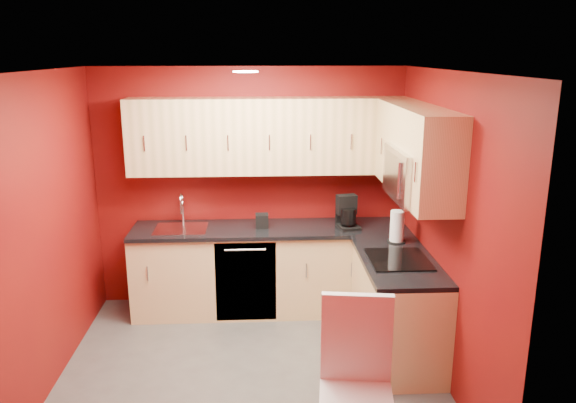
{
  "coord_description": "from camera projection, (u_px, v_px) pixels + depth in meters",
  "views": [
    {
      "loc": [
        0.1,
        -4.26,
        2.64
      ],
      "look_at": [
        0.35,
        0.55,
        1.35
      ],
      "focal_mm": 35.0,
      "sensor_mm": 36.0,
      "label": 1
    }
  ],
  "objects": [
    {
      "name": "coffee_maker",
      "position": [
        349.0,
        212.0,
        5.64
      ],
      "size": [
        0.25,
        0.3,
        0.33
      ],
      "primitive_type": null,
      "rotation": [
        0.0,
        0.0,
        0.21
      ],
      "color": "black",
      "rests_on": "countertop_back"
    },
    {
      "name": "napkin_holder",
      "position": [
        262.0,
        221.0,
        5.69
      ],
      "size": [
        0.13,
        0.13,
        0.14
      ],
      "primitive_type": null,
      "rotation": [
        0.0,
        0.0,
        0.02
      ],
      "color": "black",
      "rests_on": "countertop_back"
    },
    {
      "name": "base_cabinets_back",
      "position": [
        270.0,
        270.0,
        5.84
      ],
      "size": [
        2.8,
        0.6,
        0.87
      ],
      "primitive_type": "cube",
      "color": "#DCC27D",
      "rests_on": "floor"
    },
    {
      "name": "dishwasher_front",
      "position": [
        246.0,
        282.0,
        5.55
      ],
      "size": [
        0.6,
        0.02,
        0.82
      ],
      "primitive_type": "cube",
      "color": "black",
      "rests_on": "base_cabinets_back"
    },
    {
      "name": "base_cabinets_right",
      "position": [
        396.0,
        308.0,
        4.98
      ],
      "size": [
        0.6,
        1.3,
        0.87
      ],
      "primitive_type": "cube",
      "color": "#DCC27D",
      "rests_on": "floor"
    },
    {
      "name": "microwave",
      "position": [
        417.0,
        174.0,
        4.62
      ],
      "size": [
        0.42,
        0.76,
        0.42
      ],
      "color": "silver",
      "rests_on": "upper_cabinets_right"
    },
    {
      "name": "cooktop",
      "position": [
        398.0,
        259.0,
        4.81
      ],
      "size": [
        0.5,
        0.55,
        0.01
      ],
      "primitive_type": "cube",
      "color": "black",
      "rests_on": "countertop_right"
    },
    {
      "name": "downlight",
      "position": [
        246.0,
        72.0,
        4.43
      ],
      "size": [
        0.2,
        0.2,
        0.01
      ],
      "primitive_type": "cylinder",
      "color": "white",
      "rests_on": "ceiling"
    },
    {
      "name": "countertop_right",
      "position": [
        398.0,
        261.0,
        4.85
      ],
      "size": [
        0.63,
        1.27,
        0.04
      ],
      "primitive_type": "cube",
      "color": "black",
      "rests_on": "base_cabinets_right"
    },
    {
      "name": "dining_chair",
      "position": [
        356.0,
        392.0,
        3.51
      ],
      "size": [
        0.52,
        0.54,
        1.14
      ],
      "primitive_type": null,
      "rotation": [
        0.0,
        0.0,
        -0.13
      ],
      "color": "silver",
      "rests_on": "floor"
    },
    {
      "name": "ceiling",
      "position": [
        245.0,
        71.0,
        4.14
      ],
      "size": [
        3.2,
        3.2,
        0.0
      ],
      "primitive_type": "plane",
      "rotation": [
        3.14,
        0.0,
        0.0
      ],
      "color": "white",
      "rests_on": "wall_back"
    },
    {
      "name": "upper_cabinets_back",
      "position": [
        269.0,
        136.0,
        5.6
      ],
      "size": [
        2.8,
        0.35,
        0.75
      ],
      "primitive_type": "cube",
      "color": "#E7BC83",
      "rests_on": "wall_back"
    },
    {
      "name": "countertop_back",
      "position": [
        270.0,
        229.0,
        5.71
      ],
      "size": [
        2.8,
        0.63,
        0.04
      ],
      "primitive_type": "cube",
      "color": "black",
      "rests_on": "base_cabinets_back"
    },
    {
      "name": "wall_left",
      "position": [
        43.0,
        235.0,
        4.38
      ],
      "size": [
        0.0,
        3.0,
        3.0
      ],
      "primitive_type": "plane",
      "rotation": [
        1.57,
        0.0,
        1.57
      ],
      "color": "maroon",
      "rests_on": "floor"
    },
    {
      "name": "wall_front",
      "position": [
        243.0,
        318.0,
        3.02
      ],
      "size": [
        3.2,
        0.0,
        3.2
      ],
      "primitive_type": "plane",
      "rotation": [
        -1.57,
        0.0,
        0.0
      ],
      "color": "maroon",
      "rests_on": "floor"
    },
    {
      "name": "floor",
      "position": [
        251.0,
        371.0,
        4.79
      ],
      "size": [
        3.2,
        3.2,
        0.0
      ],
      "primitive_type": "plane",
      "color": "#54514E",
      "rests_on": "ground"
    },
    {
      "name": "wall_back",
      "position": [
        250.0,
        188.0,
        5.91
      ],
      "size": [
        3.2,
        0.0,
        3.2
      ],
      "primitive_type": "plane",
      "rotation": [
        1.57,
        0.0,
        0.0
      ],
      "color": "maroon",
      "rests_on": "floor"
    },
    {
      "name": "paper_towel",
      "position": [
        397.0,
        226.0,
        5.23
      ],
      "size": [
        0.21,
        0.21,
        0.3
      ],
      "primitive_type": null,
      "rotation": [
        0.0,
        0.0,
        -0.26
      ],
      "color": "white",
      "rests_on": "countertop_right"
    },
    {
      "name": "upper_cabinets_right",
      "position": [
        414.0,
        142.0,
        4.8
      ],
      "size": [
        0.35,
        1.55,
        0.75
      ],
      "color": "#E7BC83",
      "rests_on": "wall_right"
    },
    {
      "name": "wall_right",
      "position": [
        445.0,
        229.0,
        4.54
      ],
      "size": [
        0.0,
        3.0,
        3.0
      ],
      "primitive_type": "plane",
      "rotation": [
        1.57,
        0.0,
        -1.57
      ],
      "color": "maroon",
      "rests_on": "floor"
    },
    {
      "name": "sink",
      "position": [
        181.0,
        225.0,
        5.67
      ],
      "size": [
        0.52,
        0.42,
        0.35
      ],
      "color": "silver",
      "rests_on": "countertop_back"
    }
  ]
}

